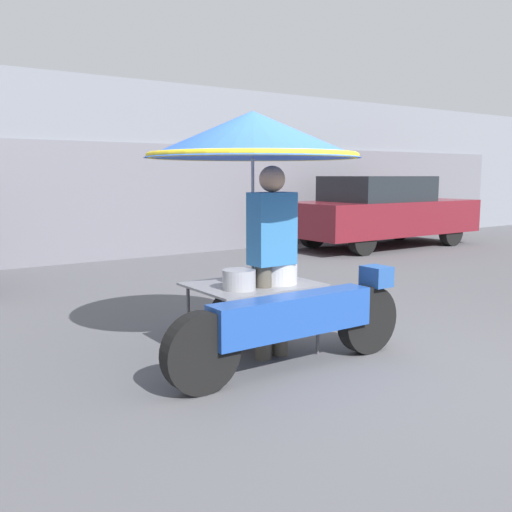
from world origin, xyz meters
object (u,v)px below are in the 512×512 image
potted_plant (452,220)px  parked_car (382,211)px  vendor_motorcycle_cart (258,169)px  vendor_person (272,252)px

potted_plant → parked_car: bearing=-168.5°
vendor_motorcycle_cart → vendor_person: (0.06, -0.12, -0.70)m
vendor_person → parked_car: vendor_person is taller
vendor_person → potted_plant: 11.44m
vendor_motorcycle_cart → potted_plant: 11.49m
potted_plant → vendor_person: bearing=-151.0°
vendor_person → potted_plant: (10.00, 5.54, -0.52)m
parked_car → vendor_person: bearing=-143.6°
vendor_motorcycle_cart → potted_plant: vendor_motorcycle_cart is taller
vendor_motorcycle_cart → potted_plant: bearing=28.3°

